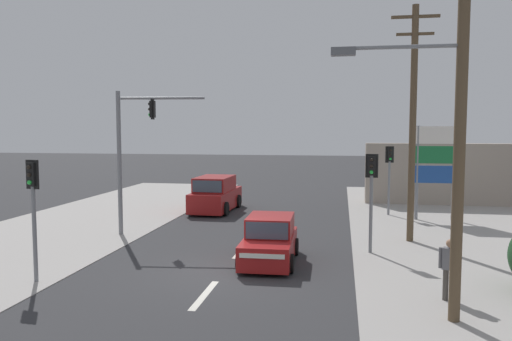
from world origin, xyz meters
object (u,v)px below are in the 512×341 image
object	(u,v)px
utility_pole_midground_right	(413,119)
pedestal_signal_far_median	(389,169)
shopping_plaza_sign	(436,159)
hatchback_oncoming_near	(270,241)
pedestal_signal_right_kerb	(371,186)
pedestrian_at_kerb	(450,266)
traffic_signal_mast	(132,144)
pedestal_signal_left_kerb	(33,200)
suv_receding_far	(215,195)
utility_pole_foreground_right	(454,117)

from	to	relation	value
utility_pole_midground_right	pedestal_signal_far_median	distance (m)	6.54
pedestal_signal_far_median	shopping_plaza_sign	world-z (taller)	shopping_plaza_sign
utility_pole_midground_right	hatchback_oncoming_near	bearing A→B (deg)	-141.91
hatchback_oncoming_near	pedestal_signal_right_kerb	bearing A→B (deg)	27.47
pedestal_signal_right_kerb	pedestal_signal_far_median	distance (m)	8.38
pedestrian_at_kerb	traffic_signal_mast	bearing A→B (deg)	150.80
traffic_signal_mast	hatchback_oncoming_near	xyz separation A→B (m)	(6.28, -3.33, -3.13)
shopping_plaza_sign	pedestrian_at_kerb	world-z (taller)	shopping_plaza_sign
traffic_signal_mast	pedestal_signal_right_kerb	xyz separation A→B (m)	(9.66, -1.57, -1.42)
utility_pole_midground_right	shopping_plaza_sign	xyz separation A→B (m)	(1.78, 4.98, -1.83)
utility_pole_midground_right	pedestrian_at_kerb	xyz separation A→B (m)	(0.07, -6.97, -3.89)
shopping_plaza_sign	pedestrian_at_kerb	xyz separation A→B (m)	(-1.71, -11.96, -2.06)
pedestal_signal_left_kerb	suv_receding_far	xyz separation A→B (m)	(2.01, 13.11, -1.53)
pedestal_signal_right_kerb	pedestal_signal_left_kerb	bearing A→B (deg)	-152.49
utility_pole_midground_right	pedestal_signal_right_kerb	bearing A→B (deg)	-127.03
pedestal_signal_left_kerb	hatchback_oncoming_near	size ratio (longest dim) A/B	0.97
traffic_signal_mast	pedestrian_at_kerb	distance (m)	13.36
shopping_plaza_sign	hatchback_oncoming_near	xyz separation A→B (m)	(-6.81, -8.93, -2.28)
pedestal_signal_far_median	suv_receding_far	xyz separation A→B (m)	(-9.12, -0.24, -1.53)
traffic_signal_mast	pedestal_signal_far_median	bearing A→B (deg)	31.27
utility_pole_foreground_right	traffic_signal_mast	xyz separation A→B (m)	(-11.06, 7.76, -0.88)
pedestal_signal_right_kerb	pedestrian_at_kerb	distance (m)	5.30
utility_pole_midground_right	traffic_signal_mast	distance (m)	11.37
pedestal_signal_right_kerb	pedestal_signal_far_median	world-z (taller)	same
pedestal_signal_left_kerb	suv_receding_far	distance (m)	13.36
pedestal_signal_right_kerb	hatchback_oncoming_near	size ratio (longest dim) A/B	0.97
pedestal_signal_far_median	hatchback_oncoming_near	distance (m)	11.23
traffic_signal_mast	suv_receding_far	bearing A→B (deg)	73.57
shopping_plaza_sign	pedestal_signal_right_kerb	bearing A→B (deg)	-115.56
utility_pole_foreground_right	shopping_plaza_sign	xyz separation A→B (m)	(2.03, 13.36, -1.73)
hatchback_oncoming_near	suv_receding_far	bearing A→B (deg)	114.07
traffic_signal_mast	hatchback_oncoming_near	size ratio (longest dim) A/B	1.63
suv_receding_far	pedestrian_at_kerb	xyz separation A→B (m)	(9.48, -12.82, 0.04)
pedestrian_at_kerb	shopping_plaza_sign	bearing A→B (deg)	81.86
pedestal_signal_far_median	traffic_signal_mast	bearing A→B (deg)	-148.73
pedestal_signal_far_median	utility_pole_foreground_right	bearing A→B (deg)	-89.88
traffic_signal_mast	shopping_plaza_sign	world-z (taller)	traffic_signal_mast
pedestal_signal_far_median	pedestrian_at_kerb	size ratio (longest dim) A/B	2.18
shopping_plaza_sign	utility_pole_foreground_right	bearing A→B (deg)	-98.64
pedestal_signal_far_median	pedestrian_at_kerb	distance (m)	13.15
traffic_signal_mast	utility_pole_midground_right	bearing A→B (deg)	3.11
pedestal_signal_right_kerb	hatchback_oncoming_near	bearing A→B (deg)	-152.53
shopping_plaza_sign	traffic_signal_mast	bearing A→B (deg)	-156.85
pedestal_signal_left_kerb	traffic_signal_mast	bearing A→B (deg)	89.07
utility_pole_midground_right	pedestal_signal_left_kerb	distance (m)	13.75
pedestal_signal_right_kerb	traffic_signal_mast	bearing A→B (deg)	170.76
pedestal_signal_far_median	pedestrian_at_kerb	xyz separation A→B (m)	(0.35, -13.06, -1.49)
hatchback_oncoming_near	pedestrian_at_kerb	bearing A→B (deg)	-30.69
pedestal_signal_left_kerb	pedestrian_at_kerb	bearing A→B (deg)	1.49
pedestal_signal_far_median	suv_receding_far	bearing A→B (deg)	-178.49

